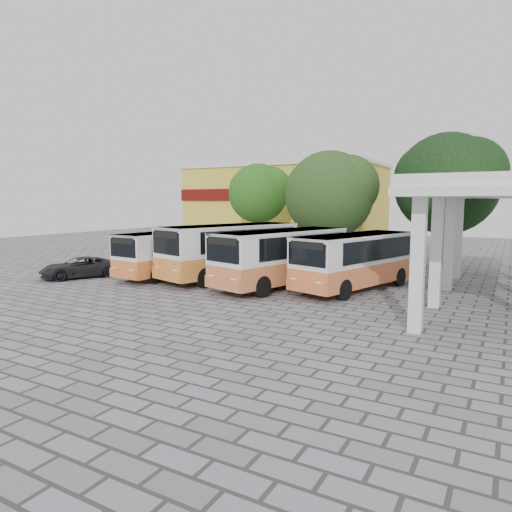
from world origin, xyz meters
The scene contains 11 objects.
ground centered at (0.00, 0.00, 0.00)m, with size 90.00×90.00×0.00m, color slate.
terminal_shelter centered at (10.50, 4.00, 4.91)m, with size 6.80×15.80×5.40m.
shophouse_block centered at (-11.00, 25.99, 4.16)m, with size 20.40×10.40×8.30m.
bus_far_left centered at (-7.21, 2.72, 1.58)m, with size 3.06×7.76×2.72m.
bus_centre_left centered at (-3.67, 3.57, 1.84)m, with size 5.06×9.35×3.18m.
bus_centre_right centered at (0.04, 2.81, 1.75)m, with size 4.63×8.86×3.02m.
bus_far_right centered at (3.70, 3.96, 1.66)m, with size 4.53×8.44×2.87m.
tree_left centered at (-8.62, 15.93, 5.38)m, with size 5.36×5.10×7.76m.
tree_middle centered at (-1.31, 13.66, 5.20)m, with size 6.85×6.53×8.25m.
tree_right centered at (6.70, 14.24, 5.92)m, with size 7.07×6.73×9.06m.
parked_car centered at (-11.80, -0.48, 0.61)m, with size 2.03×4.40×1.22m, color black.
Camera 1 is at (10.62, -18.74, 4.55)m, focal length 32.00 mm.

